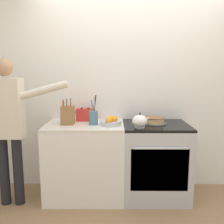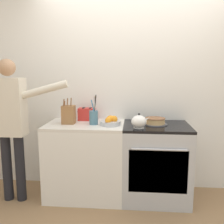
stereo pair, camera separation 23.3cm
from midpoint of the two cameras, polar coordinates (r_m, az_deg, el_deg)
ground_plane at (r=2.97m, az=3.53°, el=-21.36°), size 16.00×16.00×0.00m
wall_back at (r=3.21m, az=3.12°, el=5.48°), size 8.00×0.04×2.60m
counter_cabinet at (r=3.09m, az=-8.33°, el=-10.94°), size 0.92×0.63×0.90m
stove_range at (r=3.08m, az=7.63°, el=-11.00°), size 0.77×0.66×0.90m
layer_cake at (r=2.97m, az=7.46°, el=-2.00°), size 0.28×0.28×0.08m
tea_kettle at (r=2.76m, az=4.01°, el=-2.13°), size 0.20×0.17×0.17m
knife_block at (r=2.97m, az=-12.33°, el=-0.72°), size 0.14×0.14×0.31m
utensil_crock at (r=2.91m, az=-6.55°, el=-1.18°), size 0.10×0.10×0.35m
fruit_bowl at (r=2.86m, az=-2.59°, el=-2.19°), size 0.23×0.23×0.12m
toaster at (r=3.15m, az=-8.27°, el=-0.59°), size 0.23×0.12×0.16m
person_baker at (r=3.01m, az=-24.69°, el=-1.67°), size 0.93×0.20×1.65m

